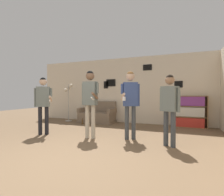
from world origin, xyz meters
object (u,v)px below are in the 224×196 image
object	(u,v)px
person_player_foreground_center	(90,96)
floor_lamp	(68,95)
person_spectator_near_bookshelf	(170,103)
bottle_on_floor	(82,122)
person_player_foreground_left	(43,100)
couch	(97,115)
bookshelf	(189,112)
person_watcher_holding_cup	(130,97)

from	to	relation	value
person_player_foreground_center	floor_lamp	bearing A→B (deg)	136.09
person_spectator_near_bookshelf	bottle_on_floor	bearing A→B (deg)	152.13
person_player_foreground_left	bottle_on_floor	world-z (taller)	person_player_foreground_left
person_player_foreground_left	person_player_foreground_center	bearing A→B (deg)	6.56
couch	person_player_foreground_left	size ratio (longest dim) A/B	0.90
bookshelf	person_player_foreground_left	world-z (taller)	person_player_foreground_left
floor_lamp	person_watcher_holding_cup	xyz separation A→B (m)	(3.39, -1.99, -0.06)
bookshelf	person_watcher_holding_cup	bearing A→B (deg)	-121.87
floor_lamp	person_spectator_near_bookshelf	distance (m)	4.94
person_player_foreground_left	person_player_foreground_center	xyz separation A→B (m)	(1.46, 0.17, 0.10)
person_player_foreground_left	bottle_on_floor	xyz separation A→B (m)	(0.12, 1.96, -0.94)
couch	floor_lamp	size ratio (longest dim) A/B	0.92
floor_lamp	person_player_foreground_left	world-z (taller)	person_player_foreground_left
person_player_foreground_left	person_spectator_near_bookshelf	xyz separation A→B (m)	(3.50, 0.17, -0.04)
person_watcher_holding_cup	person_spectator_near_bookshelf	size ratio (longest dim) A/B	1.10
person_spectator_near_bookshelf	bottle_on_floor	size ratio (longest dim) A/B	6.93
couch	floor_lamp	world-z (taller)	floor_lamp
person_watcher_holding_cup	person_spectator_near_bookshelf	bearing A→B (deg)	-15.18
floor_lamp	person_player_foreground_left	bearing A→B (deg)	-69.96
couch	bookshelf	size ratio (longest dim) A/B	1.28
person_watcher_holding_cup	person_spectator_near_bookshelf	world-z (taller)	person_watcher_holding_cup
person_watcher_holding_cup	bottle_on_floor	xyz separation A→B (m)	(-2.39, 1.52, -1.01)
bookshelf	floor_lamp	world-z (taller)	floor_lamp
person_player_foreground_center	bottle_on_floor	world-z (taller)	person_player_foreground_center
bookshelf	person_player_foreground_center	distance (m)	3.71
floor_lamp	bottle_on_floor	world-z (taller)	floor_lamp
person_watcher_holding_cup	bottle_on_floor	world-z (taller)	person_watcher_holding_cup
couch	person_spectator_near_bookshelf	size ratio (longest dim) A/B	0.93
bottle_on_floor	person_spectator_near_bookshelf	bearing A→B (deg)	-27.87
couch	person_player_foreground_center	size ratio (longest dim) A/B	0.83
bookshelf	person_spectator_near_bookshelf	world-z (taller)	person_spectator_near_bookshelf
bookshelf	person_player_foreground_left	bearing A→B (deg)	-144.69
floor_lamp	person_watcher_holding_cup	bearing A→B (deg)	-30.42
person_player_foreground_left	bottle_on_floor	size ratio (longest dim) A/B	7.15
person_watcher_holding_cup	person_spectator_near_bookshelf	distance (m)	1.04
floor_lamp	person_player_foreground_left	size ratio (longest dim) A/B	0.98
person_spectator_near_bookshelf	couch	bearing A→B (deg)	141.27
couch	person_spectator_near_bookshelf	bearing A→B (deg)	-38.73
bookshelf	bottle_on_floor	bearing A→B (deg)	-167.39
couch	person_watcher_holding_cup	world-z (taller)	person_watcher_holding_cup
person_player_foreground_left	person_watcher_holding_cup	bearing A→B (deg)	9.92
bookshelf	person_player_foreground_center	xyz separation A→B (m)	(-2.52, -2.65, 0.57)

